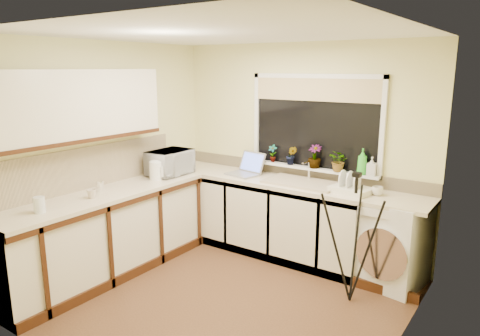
% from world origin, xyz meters
% --- Properties ---
extents(floor, '(3.20, 3.20, 0.00)m').
position_xyz_m(floor, '(0.00, 0.00, 0.00)').
color(floor, brown).
rests_on(floor, ground).
extents(ceiling, '(3.20, 3.20, 0.00)m').
position_xyz_m(ceiling, '(0.00, 0.00, 2.45)').
color(ceiling, white).
rests_on(ceiling, ground).
extents(wall_back, '(3.20, 0.00, 3.20)m').
position_xyz_m(wall_back, '(0.00, 1.50, 1.23)').
color(wall_back, beige).
rests_on(wall_back, ground).
extents(wall_front, '(3.20, 0.00, 3.20)m').
position_xyz_m(wall_front, '(0.00, -1.50, 1.23)').
color(wall_front, beige).
rests_on(wall_front, ground).
extents(wall_left, '(0.00, 3.00, 3.00)m').
position_xyz_m(wall_left, '(-1.60, 0.00, 1.23)').
color(wall_left, beige).
rests_on(wall_left, ground).
extents(wall_right, '(0.00, 3.00, 3.00)m').
position_xyz_m(wall_right, '(1.60, 0.00, 1.23)').
color(wall_right, beige).
rests_on(wall_right, ground).
extents(base_cabinet_back, '(2.55, 0.60, 0.86)m').
position_xyz_m(base_cabinet_back, '(-0.33, 1.20, 0.43)').
color(base_cabinet_back, silver).
rests_on(base_cabinet_back, floor).
extents(base_cabinet_left, '(0.54, 2.40, 0.86)m').
position_xyz_m(base_cabinet_left, '(-1.30, -0.30, 0.43)').
color(base_cabinet_left, silver).
rests_on(base_cabinet_left, floor).
extents(worktop_back, '(3.20, 0.60, 0.04)m').
position_xyz_m(worktop_back, '(0.00, 1.20, 0.88)').
color(worktop_back, beige).
rests_on(worktop_back, base_cabinet_back).
extents(worktop_left, '(0.60, 2.40, 0.04)m').
position_xyz_m(worktop_left, '(-1.30, -0.30, 0.88)').
color(worktop_left, beige).
rests_on(worktop_left, base_cabinet_left).
extents(upper_cabinet, '(0.28, 1.90, 0.70)m').
position_xyz_m(upper_cabinet, '(-1.44, -0.45, 1.80)').
color(upper_cabinet, silver).
rests_on(upper_cabinet, wall_left).
extents(splashback_left, '(0.02, 2.40, 0.45)m').
position_xyz_m(splashback_left, '(-1.59, -0.30, 1.12)').
color(splashback_left, beige).
rests_on(splashback_left, wall_left).
extents(splashback_back, '(3.20, 0.02, 0.14)m').
position_xyz_m(splashback_back, '(0.00, 1.49, 0.97)').
color(splashback_back, beige).
rests_on(splashback_back, wall_back).
extents(window_glass, '(1.50, 0.02, 1.00)m').
position_xyz_m(window_glass, '(0.20, 1.49, 1.55)').
color(window_glass, black).
rests_on(window_glass, wall_back).
extents(window_blind, '(1.50, 0.02, 0.25)m').
position_xyz_m(window_blind, '(0.20, 1.46, 1.92)').
color(window_blind, tan).
rests_on(window_blind, wall_back).
extents(windowsill, '(1.60, 0.14, 0.03)m').
position_xyz_m(windowsill, '(0.20, 1.43, 1.04)').
color(windowsill, white).
rests_on(windowsill, wall_back).
extents(sink, '(0.82, 0.46, 0.03)m').
position_xyz_m(sink, '(0.20, 1.20, 0.91)').
color(sink, tan).
rests_on(sink, worktop_back).
extents(faucet, '(0.03, 0.03, 0.24)m').
position_xyz_m(faucet, '(0.20, 1.38, 1.02)').
color(faucet, silver).
rests_on(faucet, worktop_back).
extents(washing_machine, '(0.71, 0.69, 0.89)m').
position_xyz_m(washing_machine, '(1.22, 1.21, 0.44)').
color(washing_machine, white).
rests_on(washing_machine, floor).
extents(laptop, '(0.43, 0.43, 0.26)m').
position_xyz_m(laptop, '(-0.56, 1.23, 0.97)').
color(laptop, '#96979E').
rests_on(laptop, worktop_back).
extents(kettle, '(0.15, 0.15, 0.20)m').
position_xyz_m(kettle, '(-1.27, 0.41, 1.00)').
color(kettle, white).
rests_on(kettle, worktop_left).
extents(dish_rack, '(0.44, 0.36, 0.06)m').
position_xyz_m(dish_rack, '(0.79, 1.16, 0.93)').
color(dish_rack, silver).
rests_on(dish_rack, worktop_back).
extents(tripod, '(0.80, 0.80, 1.25)m').
position_xyz_m(tripod, '(1.03, 0.63, 0.63)').
color(tripod, black).
rests_on(tripod, floor).
extents(glass_jug, '(0.10, 0.10, 0.14)m').
position_xyz_m(glass_jug, '(-1.25, -1.05, 0.97)').
color(glass_jug, silver).
rests_on(glass_jug, worktop_left).
extents(steel_jar, '(0.08, 0.08, 0.11)m').
position_xyz_m(steel_jar, '(-1.40, -0.28, 0.96)').
color(steel_jar, white).
rests_on(steel_jar, worktop_left).
extents(microwave, '(0.38, 0.55, 0.30)m').
position_xyz_m(microwave, '(-1.31, 0.68, 1.05)').
color(microwave, white).
rests_on(microwave, worktop_left).
extents(plant_a, '(0.12, 0.08, 0.21)m').
position_xyz_m(plant_a, '(-0.31, 1.42, 1.16)').
color(plant_a, '#999999').
rests_on(plant_a, windowsill).
extents(plant_b, '(0.15, 0.13, 0.22)m').
position_xyz_m(plant_b, '(-0.05, 1.40, 1.16)').
color(plant_b, '#999999').
rests_on(plant_b, windowsill).
extents(plant_c, '(0.17, 0.17, 0.27)m').
position_xyz_m(plant_c, '(0.25, 1.40, 1.18)').
color(plant_c, '#999999').
rests_on(plant_c, windowsill).
extents(plant_d, '(0.27, 0.25, 0.24)m').
position_xyz_m(plant_d, '(0.55, 1.39, 1.17)').
color(plant_d, '#999999').
rests_on(plant_d, windowsill).
extents(soap_bottle_green, '(0.14, 0.14, 0.28)m').
position_xyz_m(soap_bottle_green, '(0.80, 1.40, 1.19)').
color(soap_bottle_green, green).
rests_on(soap_bottle_green, windowsill).
extents(soap_bottle_clear, '(0.10, 0.10, 0.20)m').
position_xyz_m(soap_bottle_clear, '(0.91, 1.41, 1.15)').
color(soap_bottle_clear, '#999999').
rests_on(soap_bottle_clear, windowsill).
extents(cup_back, '(0.13, 0.13, 0.09)m').
position_xyz_m(cup_back, '(1.04, 1.22, 0.95)').
color(cup_back, silver).
rests_on(cup_back, worktop_back).
extents(cup_left, '(0.10, 0.10, 0.09)m').
position_xyz_m(cup_left, '(-1.25, -0.50, 0.94)').
color(cup_left, beige).
rests_on(cup_left, worktop_left).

